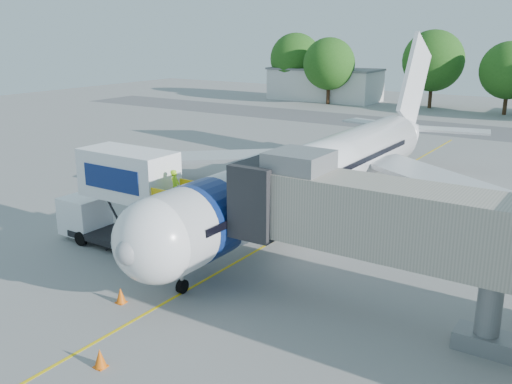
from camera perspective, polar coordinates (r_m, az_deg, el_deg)
The scene contains 14 objects.
ground at distance 33.53m, azimuth 3.25°, elevation -4.08°, with size 160.00×160.00×0.00m, color gray.
guidance_line at distance 33.53m, azimuth 3.25°, elevation -4.07°, with size 0.15×70.00×0.01m, color yellow.
taxiway_strip at distance 71.99m, azimuth 20.43°, elevation 5.77°, with size 120.00×10.00×0.01m, color #59595B.
aircraft at distance 36.16m, azimuth 6.62°, elevation 2.21°, with size 34.17×37.73×11.35m.
jet_bridge at distance 22.87m, azimuth 11.92°, elevation -2.56°, with size 13.90×3.20×6.60m.
catering_hiloader at distance 31.17m, azimuth -13.33°, elevation -0.72°, with size 8.50×2.44×5.50m.
ground_tug at distance 20.56m, azimuth -13.69°, elevation -16.24°, with size 3.50×2.47×1.27m.
safety_cone_a at distance 25.82m, azimuth -13.38°, elevation -10.05°, with size 0.44×0.44×0.71m.
safety_cone_b at distance 21.54m, azimuth -15.33°, elevation -15.76°, with size 0.45×0.45×0.72m.
outbuilding_left at distance 98.04m, azimuth 6.87°, elevation 10.67°, with size 18.40×8.40×5.30m.
tree_a at distance 100.15m, azimuth 3.98°, elevation 13.15°, with size 8.63×8.63×11.01m.
tree_b at distance 92.43m, azimuth 7.32°, elevation 12.60°, with size 8.13×8.13×10.37m.
tree_c at distance 90.83m, azimuth 17.30°, elevation 12.42°, with size 9.05×9.05×11.55m.
tree_d at distance 86.99m, azimuth 23.99°, elevation 11.05°, with size 7.87×7.87×10.04m.
Camera 1 is at (15.72, -27.31, 11.46)m, focal length 40.00 mm.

